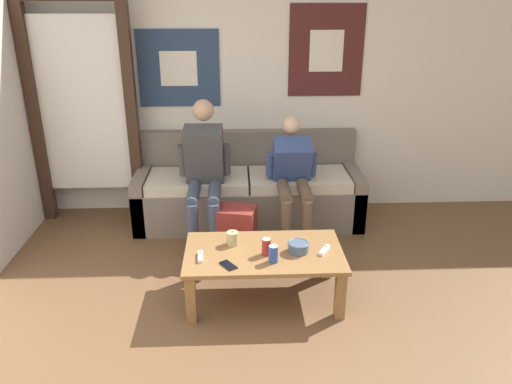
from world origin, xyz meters
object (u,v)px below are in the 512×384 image
at_px(ceramic_bowl, 298,247).
at_px(couch, 249,192).
at_px(cell_phone, 228,265).
at_px(backpack, 236,233).
at_px(drink_can_blue, 273,254).
at_px(person_seated_adult, 204,169).
at_px(drink_can_red, 266,247).
at_px(person_seated_teen, 293,176).
at_px(pillar_candle, 233,238).
at_px(coffee_table, 264,259).
at_px(game_controller_near_left, 325,250).
at_px(game_controller_near_right, 200,257).

bearing_deg(ceramic_bowl, couch, 102.73).
bearing_deg(ceramic_bowl, cell_phone, -160.55).
bearing_deg(couch, cell_phone, -96.67).
relative_size(backpack, drink_can_blue, 3.60).
bearing_deg(person_seated_adult, drink_can_red, -65.08).
height_order(person_seated_teen, pillar_candle, person_seated_teen).
bearing_deg(person_seated_teen, couch, 136.13).
height_order(ceramic_bowl, drink_can_red, drink_can_red).
height_order(backpack, cell_phone, backpack).
bearing_deg(drink_can_red, person_seated_teen, 73.82).
bearing_deg(drink_can_red, drink_can_blue, -68.47).
height_order(coffee_table, game_controller_near_left, game_controller_near_left).
bearing_deg(cell_phone, person_seated_adult, 100.31).
bearing_deg(coffee_table, drink_can_red, -74.00).
bearing_deg(drink_can_red, game_controller_near_right, -175.93).
distance_m(drink_can_blue, cell_phone, 0.32).
height_order(drink_can_red, cell_phone, drink_can_red).
bearing_deg(coffee_table, cell_phone, -141.99).
height_order(person_seated_teen, game_controller_near_left, person_seated_teen).
height_order(backpack, drink_can_red, drink_can_red).
bearing_deg(backpack, person_seated_adult, 127.17).
bearing_deg(person_seated_adult, person_seated_teen, 0.33).
relative_size(person_seated_adult, drink_can_red, 10.06).
bearing_deg(drink_can_blue, game_controller_near_left, 18.56).
distance_m(pillar_candle, drink_can_red, 0.29).
bearing_deg(couch, ceramic_bowl, -77.27).
bearing_deg(game_controller_near_right, backpack, 71.20).
xyz_separation_m(person_seated_adult, game_controller_near_left, (0.91, -1.03, -0.27)).
relative_size(person_seated_adult, cell_phone, 8.34).
xyz_separation_m(person_seated_teen, pillar_candle, (-0.55, -0.89, -0.15)).
relative_size(coffee_table, person_seated_teen, 1.07).
bearing_deg(game_controller_near_left, coffee_table, 176.36).
bearing_deg(ceramic_bowl, drink_can_blue, -144.97).
distance_m(person_seated_teen, cell_phone, 1.35).
bearing_deg(backpack, couch, 79.69).
bearing_deg(coffee_table, person_seated_teen, 72.30).
bearing_deg(backpack, game_controller_near_right, -108.80).
relative_size(person_seated_adult, ceramic_bowl, 8.01).
bearing_deg(couch, backpack, -100.31).
bearing_deg(ceramic_bowl, person_seated_adult, 125.16).
xyz_separation_m(couch, game_controller_near_right, (-0.38, -1.46, 0.12)).
height_order(person_seated_adult, drink_can_red, person_seated_adult).
distance_m(ceramic_bowl, drink_can_red, 0.23).
distance_m(drink_can_blue, drink_can_red, 0.11).
bearing_deg(game_controller_near_right, ceramic_bowl, 5.03).
xyz_separation_m(couch, pillar_candle, (-0.15, -1.27, 0.15)).
relative_size(coffee_table, game_controller_near_right, 7.82).
distance_m(ceramic_bowl, cell_phone, 0.53).
relative_size(backpack, drink_can_red, 3.60).
relative_size(couch, person_seated_adult, 1.74).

